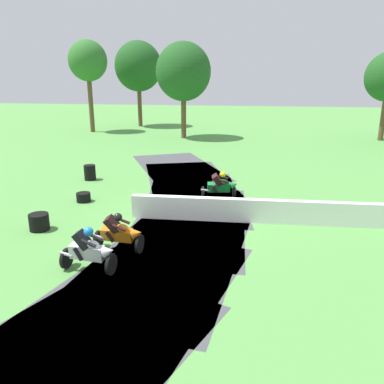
# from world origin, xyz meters

# --- Properties ---
(ground_plane) EXTENTS (120.00, 120.00, 0.00)m
(ground_plane) POSITION_xyz_m (0.00, 0.00, 0.00)
(ground_plane) COLOR #569947
(track_asphalt) EXTENTS (8.33, 26.80, 0.01)m
(track_asphalt) POSITION_xyz_m (-0.85, -0.03, 0.00)
(track_asphalt) COLOR #47474C
(track_asphalt) RESTS_ON ground
(safety_barrier) EXTENTS (15.26, 0.81, 0.90)m
(safety_barrier) POSITION_xyz_m (5.36, 0.18, 0.45)
(safety_barrier) COLOR white
(safety_barrier) RESTS_ON ground
(motorcycle_lead_white) EXTENTS (1.71, 0.83, 1.42)m
(motorcycle_lead_white) POSITION_xyz_m (-2.12, -4.57, 0.66)
(motorcycle_lead_white) COLOR black
(motorcycle_lead_white) RESTS_ON ground
(motorcycle_chase_orange) EXTENTS (1.70, 0.86, 1.43)m
(motorcycle_chase_orange) POSITION_xyz_m (-1.73, -3.19, 0.64)
(motorcycle_chase_orange) COLOR black
(motorcycle_chase_orange) RESTS_ON ground
(motorcycle_trailing_green) EXTENTS (1.71, 1.02, 1.43)m
(motorcycle_trailing_green) POSITION_xyz_m (0.92, 2.65, 0.64)
(motorcycle_trailing_green) COLOR black
(motorcycle_trailing_green) RESTS_ON ground
(tire_stack_mid_a) EXTENTS (0.70, 0.70, 0.60)m
(tire_stack_mid_a) POSITION_xyz_m (-5.18, -1.89, 0.30)
(tire_stack_mid_a) COLOR black
(tire_stack_mid_a) RESTS_ON ground
(tire_stack_mid_b) EXTENTS (0.61, 0.61, 0.40)m
(tire_stack_mid_b) POSITION_xyz_m (-4.99, 1.44, 0.20)
(tire_stack_mid_b) COLOR black
(tire_stack_mid_b) RESTS_ON ground
(tire_stack_far) EXTENTS (0.60, 0.60, 0.80)m
(tire_stack_far) POSITION_xyz_m (-6.21, 5.03, 0.40)
(tire_stack_far) COLOR black
(tire_stack_far) RESTS_ON ground
(tree_far_right) EXTENTS (3.63, 3.63, 8.61)m
(tree_far_right) POSITION_xyz_m (-13.45, 22.70, 6.62)
(tree_far_right) COLOR brown
(tree_far_right) RESTS_ON ground
(tree_mid_rise) EXTENTS (4.70, 4.70, 8.14)m
(tree_mid_rise) POSITION_xyz_m (-3.84, 20.16, 5.64)
(tree_mid_rise) COLOR brown
(tree_mid_rise) RESTS_ON ground
(tree_distant) EXTENTS (4.95, 4.95, 8.90)m
(tree_distant) POSITION_xyz_m (-10.02, 27.73, 6.27)
(tree_distant) COLOR brown
(tree_distant) RESTS_ON ground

